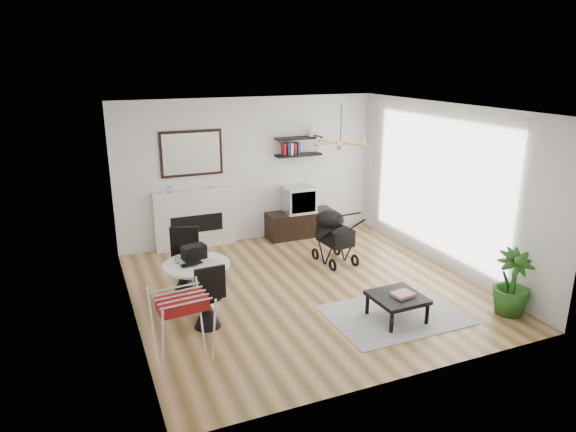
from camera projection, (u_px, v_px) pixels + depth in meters
name	position (u px, v px, depth m)	size (l,w,h in m)	color
floor	(305.00, 289.00, 7.82)	(5.00, 5.00, 0.00)	brown
ceiling	(307.00, 109.00, 7.03)	(5.00, 5.00, 0.00)	white
wall_back	(250.00, 170.00, 9.63)	(5.00, 5.00, 0.00)	white
wall_left	(127.00, 224.00, 6.50)	(5.00, 5.00, 0.00)	white
wall_right	(445.00, 187.00, 8.35)	(5.00, 5.00, 0.00)	white
sheer_curtain	(433.00, 185.00, 8.48)	(0.04, 3.60, 2.60)	white
fireplace	(195.00, 212.00, 9.35)	(1.50, 0.17, 2.16)	white
shelf_lower	(298.00, 155.00, 9.78)	(0.90, 0.25, 0.04)	black
shelf_upper	(298.00, 138.00, 9.69)	(0.90, 0.25, 0.04)	black
pendant_lamp	(340.00, 142.00, 7.71)	(0.90, 0.90, 0.10)	tan
tv_console	(300.00, 224.00, 10.08)	(1.34, 0.47, 0.50)	black
crt_tv	(299.00, 199.00, 9.91)	(0.58, 0.51, 0.51)	silver
dining_table	(197.00, 279.00, 7.09)	(0.92, 0.92, 0.67)	white
laptop	(193.00, 265.00, 6.92)	(0.31, 0.20, 0.02)	black
black_bag	(194.00, 252.00, 7.17)	(0.33, 0.20, 0.20)	black
newspaper	(209.00, 264.00, 7.00)	(0.34, 0.28, 0.01)	silver
drinking_glass	(177.00, 260.00, 7.02)	(0.06, 0.06, 0.10)	white
chair_far	(185.00, 274.00, 7.57)	(0.51, 0.52, 0.98)	black
chair_near	(207.00, 307.00, 6.62)	(0.43, 0.45, 0.91)	black
drying_rack	(183.00, 329.00, 5.71)	(0.65, 0.62, 0.91)	white
stroller	(334.00, 238.00, 8.76)	(0.56, 0.84, 0.99)	black
rug	(395.00, 315.00, 7.01)	(1.80, 1.30, 0.01)	#A3A3A3
coffee_table	(397.00, 298.00, 6.81)	(0.67, 0.67, 0.34)	black
magazines	(403.00, 294.00, 6.79)	(0.27, 0.22, 0.04)	#B62D35
potted_plant	(512.00, 283.00, 6.93)	(0.51, 0.51, 0.91)	#215317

